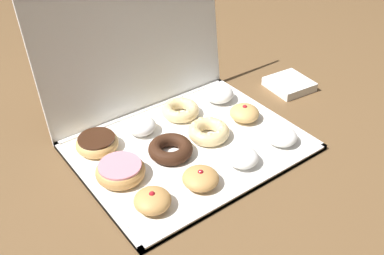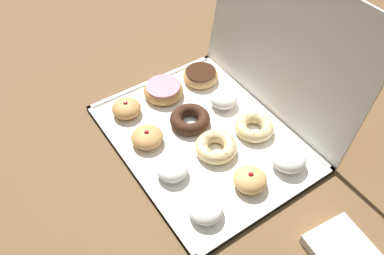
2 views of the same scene
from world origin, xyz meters
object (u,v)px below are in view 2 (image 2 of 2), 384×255
object	(u,v)px
powdered_filled_donut_3	(206,209)
chocolate_cake_ring_donut_5	(191,119)
donut_box	(202,138)
powdered_filled_donut_11	(289,159)
pink_frosted_donut_4	(163,90)
jelly_filled_donut_7	(250,179)
powdered_filled_donut_2	(172,169)
chocolate_frosted_donut_8	(201,75)
cruller_donut_10	(254,127)
napkin_stack	(341,249)
jelly_filled_donut_1	(147,137)
powdered_filled_donut_9	(224,99)
cruller_donut_6	(217,146)
jelly_filled_donut_0	(126,108)

from	to	relation	value
powdered_filled_donut_3	chocolate_cake_ring_donut_5	world-z (taller)	powdered_filled_donut_3
donut_box	powdered_filled_donut_11	size ratio (longest dim) A/B	6.39
powdered_filled_donut_3	pink_frosted_donut_4	size ratio (longest dim) A/B	0.69
jelly_filled_donut_7	donut_box	bearing A→B (deg)	-178.46
powdered_filled_donut_2	chocolate_frosted_donut_8	world-z (taller)	powdered_filled_donut_2
powdered_filled_donut_3	cruller_donut_10	world-z (taller)	powdered_filled_donut_3
cruller_donut_10	powdered_filled_donut_11	xyz separation A→B (m)	(0.14, -0.00, 0.01)
cruller_donut_10	napkin_stack	world-z (taller)	cruller_donut_10
powdered_filled_donut_2	pink_frosted_donut_4	size ratio (longest dim) A/B	0.68
chocolate_cake_ring_donut_5	powdered_filled_donut_11	bearing A→B (deg)	25.22
powdered_filled_donut_2	jelly_filled_donut_1	bearing A→B (deg)	179.51
donut_box	chocolate_cake_ring_donut_5	distance (m)	0.07
pink_frosted_donut_4	napkin_stack	bearing A→B (deg)	5.49
powdered_filled_donut_3	powdered_filled_donut_9	size ratio (longest dim) A/B	1.02
jelly_filled_donut_1	powdered_filled_donut_2	bearing A→B (deg)	-0.49
jelly_filled_donut_1	cruller_donut_10	distance (m)	0.30
chocolate_cake_ring_donut_5	jelly_filled_donut_7	distance (m)	0.26
chocolate_cake_ring_donut_5	cruller_donut_6	size ratio (longest dim) A/B	1.02
powdered_filled_donut_2	jelly_filled_donut_0	bearing A→B (deg)	178.62
jelly_filled_donut_1	chocolate_frosted_donut_8	bearing A→B (deg)	116.06
jelly_filled_donut_0	chocolate_frosted_donut_8	world-z (taller)	jelly_filled_donut_0
napkin_stack	cruller_donut_10	bearing A→B (deg)	169.48
jelly_filled_donut_0	cruller_donut_10	xyz separation A→B (m)	(0.27, 0.26, -0.00)
jelly_filled_donut_0	chocolate_frosted_donut_8	xyz separation A→B (m)	(-0.00, 0.27, -0.00)
chocolate_cake_ring_donut_5	jelly_filled_donut_1	bearing A→B (deg)	-93.09
powdered_filled_donut_2	cruller_donut_6	distance (m)	0.14
pink_frosted_donut_4	chocolate_frosted_donut_8	world-z (taller)	pink_frosted_donut_4
cruller_donut_6	powdered_filled_donut_11	distance (m)	0.19
powdered_filled_donut_9	powdered_filled_donut_11	size ratio (longest dim) A/B	0.91
powdered_filled_donut_3	powdered_filled_donut_11	xyz separation A→B (m)	(0.00, 0.26, 0.00)
pink_frosted_donut_4	chocolate_frosted_donut_8	xyz separation A→B (m)	(0.01, 0.14, -0.00)
jelly_filled_donut_1	napkin_stack	xyz separation A→B (m)	(0.52, 0.20, -0.02)
powdered_filled_donut_9	cruller_donut_10	distance (m)	0.14
donut_box	powdered_filled_donut_2	distance (m)	0.15
jelly_filled_donut_0	jelly_filled_donut_7	distance (m)	0.42
powdered_filled_donut_2	napkin_stack	world-z (taller)	powdered_filled_donut_2
jelly_filled_donut_1	powdered_filled_donut_3	xyz separation A→B (m)	(0.27, 0.00, 0.00)
chocolate_cake_ring_donut_5	napkin_stack	bearing A→B (deg)	6.53
jelly_filled_donut_7	powdered_filled_donut_9	xyz separation A→B (m)	(-0.27, 0.12, 0.00)
donut_box	chocolate_frosted_donut_8	bearing A→B (deg)	146.24
jelly_filled_donut_0	jelly_filled_donut_1	distance (m)	0.13
donut_box	napkin_stack	xyz separation A→B (m)	(0.45, 0.06, 0.01)
donut_box	jelly_filled_donut_0	size ratio (longest dim) A/B	6.82
cruller_donut_10	napkin_stack	size ratio (longest dim) A/B	0.87
powdered_filled_donut_9	napkin_stack	size ratio (longest dim) A/B	0.65
powdered_filled_donut_2	jelly_filled_donut_7	xyz separation A→B (m)	(0.14, 0.14, 0.00)
jelly_filled_donut_0	donut_box	bearing A→B (deg)	33.21
powdered_filled_donut_2	cruller_donut_10	xyz separation A→B (m)	(0.00, 0.27, -0.00)
jelly_filled_donut_7	cruller_donut_10	world-z (taller)	jelly_filled_donut_7
jelly_filled_donut_0	cruller_donut_10	world-z (taller)	jelly_filled_donut_0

